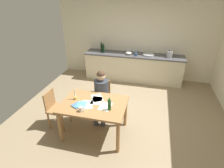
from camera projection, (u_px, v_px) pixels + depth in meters
ground_plane at (119, 120)px, 4.23m from camera, size 5.20×5.20×0.04m
wall_back at (136, 39)px, 5.85m from camera, size 5.20×0.12×2.60m
kitchen_counter at (133, 67)px, 5.93m from camera, size 3.21×0.64×0.90m
dining_table at (94, 108)px, 3.52m from camera, size 1.28×0.91×0.75m
chair_at_table at (102, 97)px, 4.21m from camera, size 0.45×0.45×0.86m
person_seated at (101, 93)px, 3.98m from camera, size 0.38×0.62×1.19m
chair_side_empty at (56, 107)px, 3.83m from camera, size 0.41×0.41×0.85m
coffee_mug at (81, 109)px, 3.23m from camera, size 0.12×0.08×0.09m
candlestick at (75, 96)px, 3.58m from camera, size 0.06×0.06×0.25m
book_magazine at (77, 105)px, 3.40m from camera, size 0.23×0.23×0.02m
book_cookery at (82, 105)px, 3.41m from camera, size 0.19×0.23×0.03m
paper_letter at (97, 98)px, 3.66m from camera, size 0.33×0.36×0.00m
paper_bill at (97, 100)px, 3.57m from camera, size 0.23×0.31×0.00m
paper_envelope at (87, 104)px, 3.44m from camera, size 0.28×0.34×0.00m
paper_receipt at (105, 106)px, 3.38m from camera, size 0.24×0.32×0.00m
wine_bottle_on_table at (109, 105)px, 3.24m from camera, size 0.07×0.07×0.25m
sink_unit at (149, 55)px, 5.62m from camera, size 0.36×0.36×0.24m
bottle_oil at (102, 47)px, 5.96m from camera, size 0.07×0.07×0.32m
bottle_vinegar at (104, 49)px, 5.82m from camera, size 0.07×0.07×0.30m
mixing_bowl at (129, 53)px, 5.69m from camera, size 0.20×0.20×0.09m
stovetop_kettle at (170, 54)px, 5.44m from camera, size 0.18×0.18×0.22m
wine_glass_near_sink at (136, 50)px, 5.79m from camera, size 0.07×0.07×0.15m
wine_glass_by_kettle at (134, 50)px, 5.81m from camera, size 0.07×0.07×0.15m
wine_glass_back_left at (130, 49)px, 5.83m from camera, size 0.07×0.07×0.15m
wine_glass_back_right at (128, 49)px, 5.85m from camera, size 0.07×0.07×0.15m
teacup_on_counter at (136, 54)px, 5.56m from camera, size 0.11×0.07×0.09m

